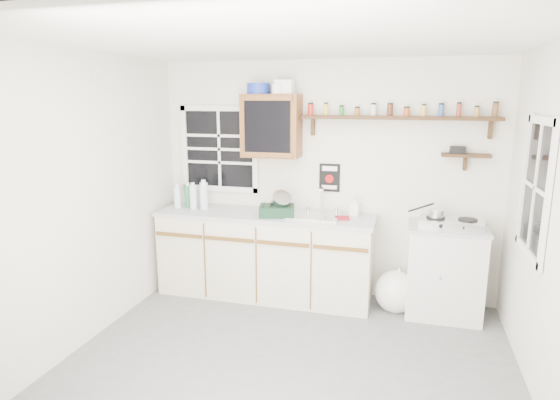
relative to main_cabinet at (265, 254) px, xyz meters
The scene contains 18 objects.
room 1.63m from the main_cabinet, 65.77° to the right, with size 3.64×3.24×2.54m.
main_cabinet is the anchor object (origin of this frame).
right_cabinet 1.84m from the main_cabinet, ahead, with size 0.73×0.57×0.91m.
sink 0.71m from the main_cabinet, ahead, with size 0.52×0.44×0.29m.
upper_cabinet 1.37m from the main_cabinet, 76.32° to the left, with size 0.60×0.32×0.65m.
upper_cabinet_clutter 1.75m from the main_cabinet, 84.80° to the left, with size 0.49×0.24×0.14m.
spice_shelf 1.98m from the main_cabinet, ahead, with size 1.91×0.18×0.35m.
secondary_shelf 2.25m from the main_cabinet, ahead, with size 0.45×0.16×0.24m.
warning_sign 1.08m from the main_cabinet, 24.36° to the left, with size 0.22×0.02×0.30m.
window_back 1.28m from the main_cabinet, 155.10° to the left, with size 0.93×0.03×0.98m.
window_right 2.68m from the main_cabinet, 17.55° to the right, with size 0.03×0.78×1.08m.
water_bottles 1.02m from the main_cabinet, behind, with size 0.39×0.15×0.32m.
dish_rack 0.57m from the main_cabinet, 23.52° to the right, with size 0.41×0.35×0.27m.
soap_bottle 1.09m from the main_cabinet, ahead, with size 0.09×0.09×0.20m, color white.
rag 0.95m from the main_cabinet, ahead, with size 0.14×0.12×0.02m, color maroon.
hotplate 1.92m from the main_cabinet, ahead, with size 0.61×0.36×0.08m.
saucepan 1.80m from the main_cabinet, ahead, with size 0.33×0.23×0.15m.
trash_bag 1.41m from the main_cabinet, ahead, with size 0.42×0.38×0.48m.
Camera 1 is at (0.85, -3.28, 2.11)m, focal length 30.00 mm.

